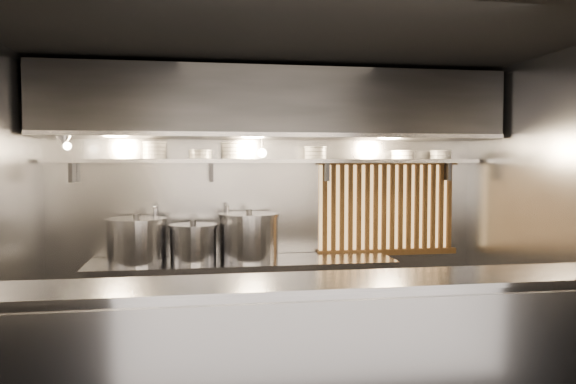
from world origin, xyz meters
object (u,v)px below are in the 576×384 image
object	(u,v)px
stock_pot_right	(249,236)
stock_pot_left	(193,243)
pendant_bulb	(262,153)
stock_pot_mid	(137,241)
heat_lamp	(64,140)

from	to	relation	value
stock_pot_right	stock_pot_left	bearing A→B (deg)	-176.05
pendant_bulb	stock_pot_mid	bearing A→B (deg)	-176.86
heat_lamp	stock_pot_left	distance (m)	1.51
heat_lamp	pendant_bulb	xyz separation A→B (m)	(1.80, 0.35, -0.11)
stock_pot_mid	stock_pot_right	distance (m)	1.08
pendant_bulb	stock_pot_right	distance (m)	0.84
pendant_bulb	stock_pot_left	world-z (taller)	pendant_bulb
heat_lamp	stock_pot_left	size ratio (longest dim) A/B	0.67
heat_lamp	stock_pot_mid	distance (m)	1.15
stock_pot_right	heat_lamp	bearing A→B (deg)	-169.27
heat_lamp	stock_pot_mid	world-z (taller)	heat_lamp
stock_pot_left	stock_pot_mid	world-z (taller)	stock_pot_mid
pendant_bulb	stock_pot_left	size ratio (longest dim) A/B	0.36
pendant_bulb	stock_pot_mid	world-z (taller)	pendant_bulb
stock_pot_mid	heat_lamp	bearing A→B (deg)	-153.93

